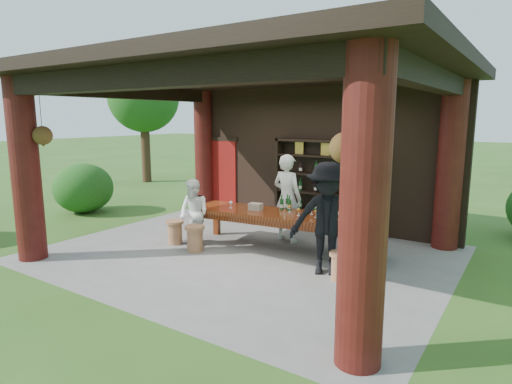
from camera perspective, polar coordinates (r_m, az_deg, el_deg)
The scene contains 15 objects.
ground at distance 8.36m, azimuth -1.53°, elevation -8.18°, with size 90.00×90.00×0.00m, color #2D5119.
pavilion at distance 8.32m, azimuth 0.03°, elevation 6.70°, with size 7.50×6.00×3.60m.
wine_shelf at distance 9.95m, azimuth 9.00°, elevation 0.89°, with size 2.39×0.36×2.10m.
tasting_table at distance 8.44m, azimuth 3.30°, elevation -3.53°, with size 3.79×1.34×0.75m.
stool_near_left at distance 8.49m, azimuth -8.14°, elevation -6.08°, with size 0.39×0.39×0.51m.
stool_near_right at distance 7.12m, azimuth 11.11°, elevation -9.58°, with size 0.35×0.35×0.46m.
stool_far_left at distance 9.07m, azimuth -10.76°, elevation -5.19°, with size 0.37×0.37×0.49m.
host at distance 9.02m, azimuth 4.17°, elevation -0.80°, with size 0.67×0.44×1.85m, color silver.
guest_woman at distance 8.73m, azimuth -8.27°, elevation -2.81°, with size 0.67×0.52×1.38m, color white.
guest_man at distance 7.18m, azimuth 9.43°, elevation -3.55°, with size 1.22×0.70×1.89m, color black.
table_bottles at distance 8.65m, azimuth 4.04°, elevation -1.39°, with size 0.25×0.19×0.31m.
table_glasses at distance 8.25m, azimuth 6.01°, elevation -2.54°, with size 2.31×0.46×0.15m.
napkin_basket at distance 8.63m, azimuth -0.05°, elevation -1.97°, with size 0.26×0.18×0.14m, color #BF6672.
shrubs at distance 8.01m, azimuth 9.46°, elevation -4.98°, with size 14.46×8.95×1.36m.
trees at distance 8.33m, azimuth 25.73°, elevation 14.26°, with size 21.05×11.90×4.80m.
Camera 1 is at (4.56, -6.51, 2.60)m, focal length 30.00 mm.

